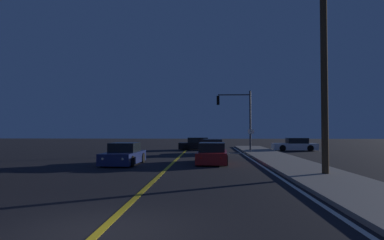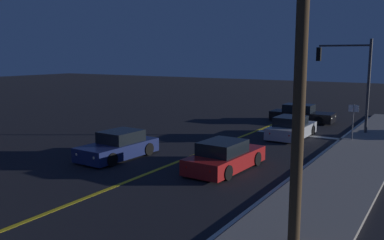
{
  "view_description": "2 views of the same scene",
  "coord_description": "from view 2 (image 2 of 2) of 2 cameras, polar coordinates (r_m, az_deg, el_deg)",
  "views": [
    {
      "loc": [
        2.24,
        -6.83,
        2.1
      ],
      "look_at": [
        0.99,
        20.28,
        2.96
      ],
      "focal_mm": 31.29,
      "sensor_mm": 36.0,
      "label": 1
    },
    {
      "loc": [
        10.72,
        -1.42,
        5.08
      ],
      "look_at": [
        1.9,
        12.89,
        2.43
      ],
      "focal_mm": 38.68,
      "sensor_mm": 36.0,
      "label": 2
    }
  ],
  "objects": [
    {
      "name": "car_mid_block_red",
      "position": [
        18.55,
        4.53,
        -5.1
      ],
      "size": [
        2.1,
        4.57,
        1.34
      ],
      "rotation": [
        0.0,
        0.0,
        -0.04
      ],
      "color": "maroon",
      "rests_on": "ground"
    },
    {
      "name": "car_lead_oncoming_silver",
      "position": [
        26.42,
        13.54,
        -1.1
      ],
      "size": [
        2.02,
        4.45,
        1.34
      ],
      "rotation": [
        0.0,
        0.0,
        -0.01
      ],
      "color": "#B2B5BA",
      "rests_on": "ground"
    },
    {
      "name": "car_following_oncoming_black",
      "position": [
        32.79,
        14.84,
        0.77
      ],
      "size": [
        4.75,
        2.03,
        1.34
      ],
      "rotation": [
        0.0,
        0.0,
        -1.55
      ],
      "color": "black",
      "rests_on": "ground"
    },
    {
      "name": "traffic_signal_near_right",
      "position": [
        28.61,
        20.95,
        6.23
      ],
      "size": [
        3.43,
        0.28,
        6.08
      ],
      "rotation": [
        0.0,
        0.0,
        3.14
      ],
      "color": "#38383D",
      "rests_on": "ground"
    },
    {
      "name": "sidewalk_right",
      "position": [
        15.57,
        17.6,
        -10.22
      ],
      "size": [
        3.2,
        46.55,
        0.15
      ],
      "primitive_type": "cube",
      "color": "gray",
      "rests_on": "ground"
    },
    {
      "name": "street_sign_corner",
      "position": [
        25.92,
        21.34,
        0.45
      ],
      "size": [
        0.56,
        0.08,
        2.25
      ],
      "color": "slate",
      "rests_on": "ground"
    },
    {
      "name": "stop_bar",
      "position": [
        27.42,
        14.44,
        -1.99
      ],
      "size": [
        5.72,
        0.5,
        0.01
      ],
      "primitive_type": "cube",
      "color": "silver",
      "rests_on": "ground"
    },
    {
      "name": "lane_line_center",
      "position": [
        18.61,
        -4.95,
        -6.89
      ],
      "size": [
        0.2,
        43.96,
        0.01
      ],
      "primitive_type": "cube",
      "color": "gold",
      "rests_on": "ground"
    },
    {
      "name": "lane_line_edge_right",
      "position": [
        16.1,
        11.11,
        -9.58
      ],
      "size": [
        0.16,
        43.96,
        0.01
      ],
      "primitive_type": "cube",
      "color": "silver",
      "rests_on": "ground"
    },
    {
      "name": "car_side_waiting_navy",
      "position": [
        20.93,
        -10.1,
        -3.59
      ],
      "size": [
        2.1,
        4.32,
        1.34
      ],
      "rotation": [
        0.0,
        0.0,
        3.1
      ],
      "color": "navy",
      "rests_on": "ground"
    },
    {
      "name": "utility_pole_right",
      "position": [
        10.62,
        14.97,
        12.77
      ],
      "size": [
        1.75,
        0.31,
        11.3
      ],
      "color": "#42301E",
      "rests_on": "ground"
    }
  ]
}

